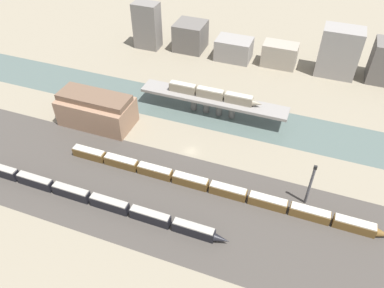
# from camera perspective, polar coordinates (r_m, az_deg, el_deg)

# --- Properties ---
(ground_plane) EXTENTS (400.00, 400.00, 0.00)m
(ground_plane) POSITION_cam_1_polar(r_m,az_deg,el_deg) (138.16, -0.11, -1.12)
(ground_plane) COLOR gray
(railbed_yard) EXTENTS (280.00, 42.00, 0.01)m
(railbed_yard) POSITION_cam_1_polar(r_m,az_deg,el_deg) (122.77, -4.05, -8.21)
(railbed_yard) COLOR #423D38
(railbed_yard) RESTS_ON ground
(river_water) EXTENTS (320.00, 22.03, 0.01)m
(river_water) POSITION_cam_1_polar(r_m,az_deg,el_deg) (156.87, 3.14, 4.77)
(river_water) COLOR #4C5B56
(river_water) RESTS_ON ground
(bridge) EXTENTS (60.95, 8.59, 7.48)m
(bridge) POSITION_cam_1_polar(r_m,az_deg,el_deg) (153.30, 3.23, 6.62)
(bridge) COLOR gray
(bridge) RESTS_ON ground
(train_on_bridge) EXTENTS (38.68, 2.89, 3.89)m
(train_on_bridge) POSITION_cam_1_polar(r_m,az_deg,el_deg) (151.51, 3.25, 7.63)
(train_on_bridge) COLOR gray
(train_on_bridge) RESTS_ON bridge
(train_yard_near) EXTENTS (87.30, 2.69, 3.96)m
(train_yard_near) POSITION_cam_1_polar(r_m,az_deg,el_deg) (123.53, -14.72, -8.16)
(train_yard_near) COLOR black
(train_yard_near) RESTS_ON ground
(train_yard_mid) EXTENTS (107.36, 3.05, 3.63)m
(train_yard_mid) POSITION_cam_1_polar(r_m,az_deg,el_deg) (123.37, 3.30, -6.59)
(train_yard_mid) COLOR brown
(train_yard_mid) RESTS_ON ground
(warehouse_building) EXTENTS (28.89, 14.89, 13.15)m
(warehouse_building) POSITION_cam_1_polar(r_m,az_deg,el_deg) (152.51, -14.34, 5.09)
(warehouse_building) COLOR #937056
(warehouse_building) RESTS_ON ground
(signal_tower) EXTENTS (1.00, 0.84, 16.28)m
(signal_tower) POSITION_cam_1_polar(r_m,az_deg,el_deg) (120.77, 17.55, -5.99)
(signal_tower) COLOR #4C4C51
(signal_tower) RESTS_ON ground
(city_block_far_left) EXTENTS (12.91, 8.52, 23.50)m
(city_block_far_left) POSITION_cam_1_polar(r_m,az_deg,el_deg) (204.10, -6.86, 17.47)
(city_block_far_left) COLOR slate
(city_block_far_left) RESTS_ON ground
(city_block_left) EXTENTS (15.19, 14.89, 14.22)m
(city_block_left) POSITION_cam_1_polar(r_m,az_deg,el_deg) (202.62, -0.24, 16.13)
(city_block_left) COLOR #605B56
(city_block_left) RESTS_ON ground
(city_block_center) EXTENTS (17.50, 12.18, 10.61)m
(city_block_center) POSITION_cam_1_polar(r_m,az_deg,el_deg) (194.70, 6.38, 14.18)
(city_block_center) COLOR gray
(city_block_center) RESTS_ON ground
(city_block_right) EXTENTS (16.52, 9.84, 11.29)m
(city_block_right) POSITION_cam_1_polar(r_m,az_deg,el_deg) (192.37, 13.19, 13.11)
(city_block_right) COLOR gray
(city_block_right) RESTS_ON ground
(city_block_far_right) EXTENTS (17.83, 11.63, 22.85)m
(city_block_far_right) POSITION_cam_1_polar(r_m,az_deg,el_deg) (189.96, 21.50, 12.90)
(city_block_far_right) COLOR gray
(city_block_far_right) RESTS_ON ground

